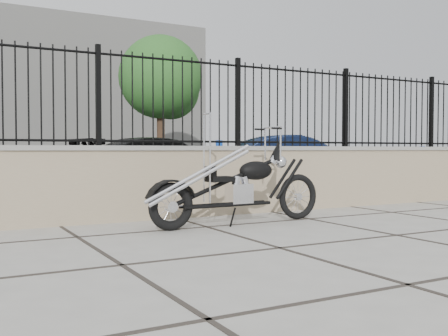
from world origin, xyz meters
TOP-DOWN VIEW (x-y plane):
  - ground_plane at (0.00, 0.00)m, footprint 90.00×90.00m
  - parking_lot at (0.00, 12.50)m, footprint 30.00×30.00m
  - retaining_wall at (0.00, 2.50)m, footprint 14.00×0.36m
  - iron_fence at (0.00, 2.50)m, footprint 14.00×0.08m
  - chopper_motorcycle at (0.39, 1.48)m, footprint 2.28×0.49m
  - car_black at (1.97, 7.75)m, footprint 4.32×2.24m
  - car_blue at (5.87, 7.80)m, footprint 4.14×2.11m
  - bollard_a at (-1.72, 4.33)m, footprint 0.15×0.15m
  - bollard_b at (1.94, 4.83)m, footprint 0.14×0.14m
  - bollard_c at (6.95, 4.37)m, footprint 0.14×0.14m
  - tree_right at (5.27, 16.19)m, footprint 3.41×3.41m

SIDE VIEW (x-z plane):
  - ground_plane at x=0.00m, z-range 0.00..0.00m
  - parking_lot at x=0.00m, z-range 0.00..0.00m
  - bollard_a at x=-1.72m, z-range 0.00..0.96m
  - retaining_wall at x=0.00m, z-range 0.00..0.96m
  - bollard_c at x=6.95m, z-range 0.00..0.99m
  - bollard_b at x=1.94m, z-range 0.00..1.09m
  - car_black at x=1.97m, z-range 0.00..1.20m
  - car_blue at x=5.87m, z-range 0.00..1.30m
  - chopper_motorcycle at x=0.39m, z-range 0.00..1.36m
  - iron_fence at x=0.00m, z-range 0.96..2.16m
  - tree_right at x=5.27m, z-range 1.15..6.91m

